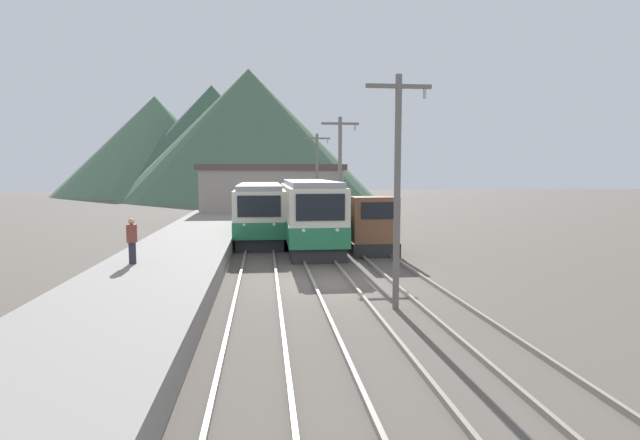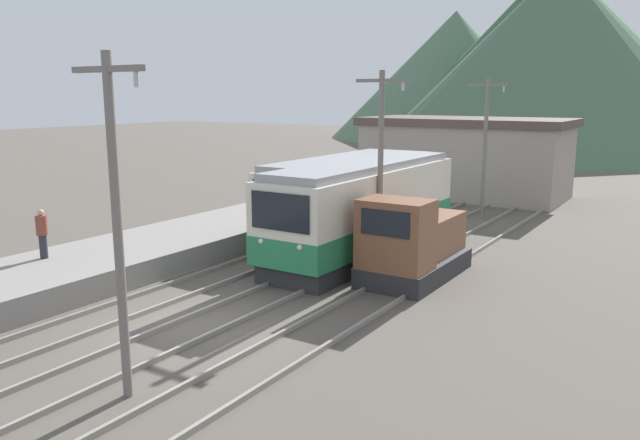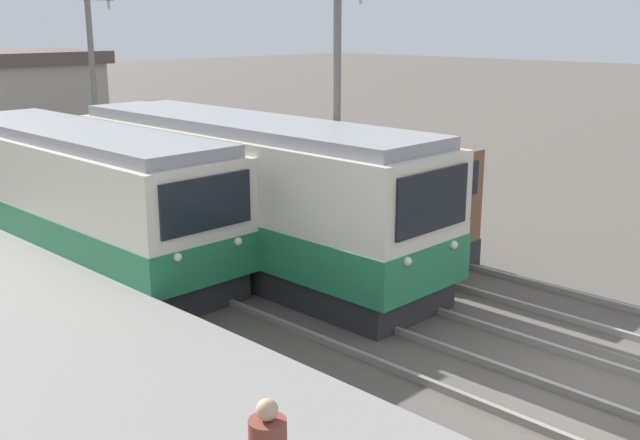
{
  "view_description": "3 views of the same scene",
  "coord_description": "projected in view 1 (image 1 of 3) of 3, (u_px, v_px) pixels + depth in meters",
  "views": [
    {
      "loc": [
        -2.33,
        -18.58,
        4.23
      ],
      "look_at": [
        0.47,
        6.45,
        1.82
      ],
      "focal_mm": 28.0,
      "sensor_mm": 36.0,
      "label": 1
    },
    {
      "loc": [
        11.79,
        -11.89,
        6.3
      ],
      "look_at": [
        0.21,
        6.16,
        1.99
      ],
      "focal_mm": 35.0,
      "sensor_mm": 36.0,
      "label": 2
    },
    {
      "loc": [
        -11.47,
        -4.57,
        6.04
      ],
      "look_at": [
        -0.08,
        6.64,
        1.79
      ],
      "focal_mm": 42.0,
      "sensor_mm": 36.0,
      "label": 3
    }
  ],
  "objects": [
    {
      "name": "track_center",
      "position": [
        332.0,
        281.0,
        19.06
      ],
      "size": [
        1.54,
        60.0,
        0.14
      ],
      "color": "gray",
      "rests_on": "ground"
    },
    {
      "name": "person_on_platform",
      "position": [
        132.0,
        239.0,
        18.4
      ],
      "size": [
        0.38,
        0.38,
        1.69
      ],
      "color": "#282833",
      "rests_on": "platform_left"
    },
    {
      "name": "ground_plane",
      "position": [
        326.0,
        283.0,
        19.04
      ],
      "size": [
        200.0,
        200.0,
        0.0
      ],
      "primitive_type": "plane",
      "color": "#564F47"
    },
    {
      "name": "station_building",
      "position": [
        272.0,
        192.0,
        44.34
      ],
      "size": [
        12.6,
        6.3,
        4.9
      ],
      "color": "gray",
      "rests_on": "ground"
    },
    {
      "name": "track_left",
      "position": [
        258.0,
        283.0,
        18.75
      ],
      "size": [
        1.54,
        60.0,
        0.14
      ],
      "color": "gray",
      "rests_on": "ground"
    },
    {
      "name": "catenary_mast_near",
      "position": [
        398.0,
        183.0,
        15.15
      ],
      "size": [
        2.0,
        0.2,
        7.14
      ],
      "color": "slate",
      "rests_on": "ground"
    },
    {
      "name": "catenary_mast_mid",
      "position": [
        340.0,
        179.0,
        26.6
      ],
      "size": [
        2.0,
        0.2,
        7.14
      ],
      "color": "slate",
      "rests_on": "ground"
    },
    {
      "name": "mountain_backdrop",
      "position": [
        209.0,
        140.0,
        86.33
      ],
      "size": [
        55.83,
        53.51,
        20.4
      ],
      "color": "#517056",
      "rests_on": "ground"
    },
    {
      "name": "commuter_train_left",
      "position": [
        260.0,
        214.0,
        30.96
      ],
      "size": [
        2.84,
        10.35,
        3.51
      ],
      "color": "#28282B",
      "rests_on": "ground"
    },
    {
      "name": "catenary_mast_far",
      "position": [
        317.0,
        177.0,
        38.04
      ],
      "size": [
        2.0,
        0.2,
        7.14
      ],
      "color": "slate",
      "rests_on": "ground"
    },
    {
      "name": "commuter_train_center",
      "position": [
        309.0,
        216.0,
        28.23
      ],
      "size": [
        2.84,
        11.34,
        3.76
      ],
      "color": "#28282B",
      "rests_on": "ground"
    },
    {
      "name": "platform_left",
      "position": [
        158.0,
        276.0,
        18.31
      ],
      "size": [
        4.5,
        54.0,
        0.85
      ],
      "primitive_type": "cube",
      "color": "gray",
      "rests_on": "ground"
    },
    {
      "name": "track_right",
      "position": [
        408.0,
        280.0,
        19.39
      ],
      "size": [
        1.54,
        60.0,
        0.14
      ],
      "color": "gray",
      "rests_on": "ground"
    },
    {
      "name": "shunting_locomotive",
      "position": [
        369.0,
        229.0,
        26.64
      ],
      "size": [
        2.4,
        4.88,
        3.0
      ],
      "color": "#28282B",
      "rests_on": "ground"
    }
  ]
}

